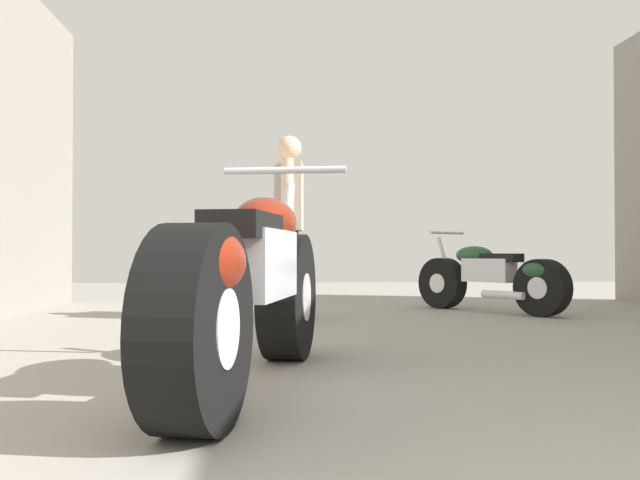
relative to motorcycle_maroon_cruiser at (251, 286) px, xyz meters
The scene contains 4 objects.
ground_plane 1.55m from the motorcycle_maroon_cruiser, 45.93° to the left, with size 18.54×18.54×0.00m, color gray.
motorcycle_maroon_cruiser is the anchor object (origin of this frame).
motorcycle_black_naked 4.31m from the motorcycle_maroon_cruiser, 58.32° to the left, with size 1.15×1.53×0.82m.
mechanic_in_blue 3.11m from the motorcycle_maroon_cruiser, 85.68° to the left, with size 0.27×0.66×1.64m.
Camera 1 is at (-0.92, -0.23, 0.61)m, focal length 38.43 mm.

